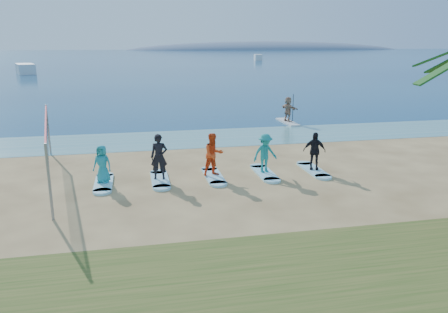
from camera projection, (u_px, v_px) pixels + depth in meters
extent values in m
plane|color=tan|center=(254.00, 199.00, 15.76)|extent=(600.00, 600.00, 0.00)
plane|color=teal|center=(206.00, 138.00, 25.70)|extent=(600.00, 600.00, 0.00)
plane|color=navy|center=(141.00, 57.00, 167.19)|extent=(600.00, 600.00, 0.00)
ellipsoid|color=slate|center=(268.00, 50.00, 318.54)|extent=(220.00, 56.00, 18.00)
cylinder|color=gray|center=(49.00, 182.00, 13.59)|extent=(0.09, 0.09, 2.50)
cylinder|color=gray|center=(48.00, 130.00, 21.69)|extent=(0.09, 0.09, 2.50)
cube|color=black|center=(47.00, 134.00, 17.47)|extent=(1.54, 8.88, 1.00)
cube|color=red|center=(46.00, 122.00, 17.34)|extent=(1.57, 8.88, 0.10)
cube|color=silver|center=(288.00, 122.00, 30.48)|extent=(0.75, 3.01, 0.12)
imported|color=tan|center=(288.00, 109.00, 30.25)|extent=(1.02, 1.65, 1.70)
cube|color=silver|center=(26.00, 74.00, 77.32)|extent=(4.67, 7.36, 1.74)
cube|color=silver|center=(258.00, 60.00, 132.91)|extent=(3.20, 6.51, 1.79)
cube|color=#A0E5F8|center=(104.00, 183.00, 17.36)|extent=(0.70, 2.20, 0.09)
imported|color=teal|center=(102.00, 164.00, 17.16)|extent=(0.85, 0.70, 1.50)
cube|color=#A0E5F8|center=(160.00, 180.00, 17.80)|extent=(0.70, 2.20, 0.09)
imported|color=black|center=(159.00, 157.00, 17.56)|extent=(0.72, 0.52, 1.84)
cube|color=#A0E5F8|center=(214.00, 176.00, 18.25)|extent=(0.70, 2.20, 0.09)
imported|color=#E44518|center=(213.00, 155.00, 18.01)|extent=(1.02, 0.88, 1.79)
cube|color=#A0E5F8|center=(265.00, 173.00, 18.69)|extent=(0.70, 2.20, 0.09)
imported|color=teal|center=(265.00, 153.00, 18.46)|extent=(1.17, 0.81, 1.67)
cube|color=#A0E5F8|center=(313.00, 170.00, 19.13)|extent=(0.70, 2.20, 0.09)
imported|color=black|center=(314.00, 151.00, 18.91)|extent=(1.04, 0.66, 1.64)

